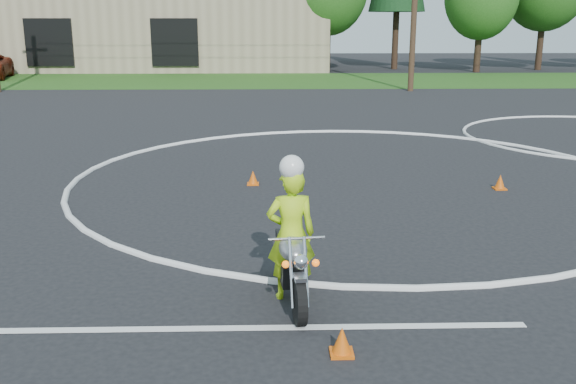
{
  "coord_description": "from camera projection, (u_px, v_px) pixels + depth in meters",
  "views": [
    {
      "loc": [
        -1.82,
        -10.46,
        3.28
      ],
      "look_at": [
        -1.61,
        -2.27,
        1.1
      ],
      "focal_mm": 40.0,
      "sensor_mm": 36.0,
      "label": 1
    }
  ],
  "objects": [
    {
      "name": "course_markings",
      "position": [
        439.0,
        164.0,
        15.26
      ],
      "size": [
        19.05,
        19.05,
        0.12
      ],
      "color": "silver",
      "rests_on": "ground"
    },
    {
      "name": "ground",
      "position": [
        378.0,
        219.0,
        11.0
      ],
      "size": [
        120.0,
        120.0,
        0.0
      ],
      "primitive_type": "plane",
      "color": "black",
      "rests_on": "ground"
    },
    {
      "name": "grass_strip",
      "position": [
        303.0,
        80.0,
        37.08
      ],
      "size": [
        120.0,
        10.0,
        0.02
      ],
      "primitive_type": "cube",
      "color": "#1E4714",
      "rests_on": "ground"
    },
    {
      "name": "warehouse",
      "position": [
        55.0,
        10.0,
        48.11
      ],
      "size": [
        41.0,
        17.0,
        8.3
      ],
      "color": "tan",
      "rests_on": "ground"
    },
    {
      "name": "rider_primary_grp",
      "position": [
        291.0,
        230.0,
        7.67
      ],
      "size": [
        0.63,
        0.45,
        1.79
      ],
      "rotation": [
        0.0,
        0.0,
        0.11
      ],
      "color": "#B0DE17",
      "rests_on": "ground"
    },
    {
      "name": "primary_motorcycle",
      "position": [
        292.0,
        265.0,
        7.65
      ],
      "size": [
        0.64,
        1.84,
        0.97
      ],
      "rotation": [
        0.0,
        0.0,
        0.11
      ],
      "color": "black",
      "rests_on": "ground"
    },
    {
      "name": "traffic_cones",
      "position": [
        529.0,
        202.0,
        11.55
      ],
      "size": [
        14.35,
        10.07,
        0.3
      ],
      "color": "#D5540B",
      "rests_on": "ground"
    }
  ]
}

